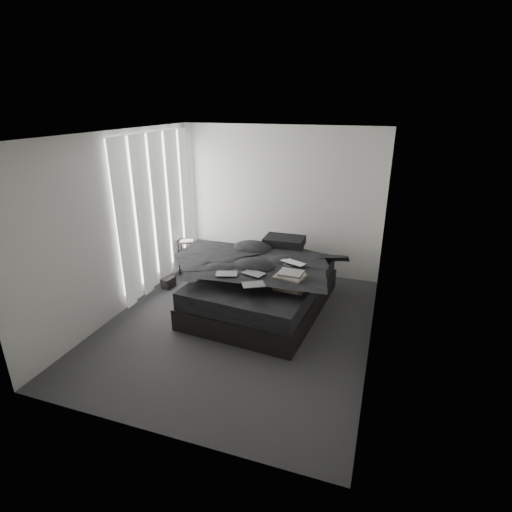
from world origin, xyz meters
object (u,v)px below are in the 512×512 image
(laptop, at_px, (291,259))
(box_lower, at_px, (289,313))
(bed, at_px, (262,297))
(side_stand, at_px, (187,256))

(laptop, bearing_deg, box_lower, -53.35)
(bed, bearing_deg, laptop, 7.50)
(side_stand, bearing_deg, laptop, -20.70)
(side_stand, relative_size, box_lower, 1.38)
(bed, distance_m, box_lower, 0.63)
(bed, relative_size, side_stand, 3.82)
(bed, relative_size, box_lower, 5.28)
(side_stand, distance_m, box_lower, 2.53)
(bed, height_order, laptop, laptop)
(laptop, xyz_separation_m, side_stand, (-2.15, 0.81, -0.54))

